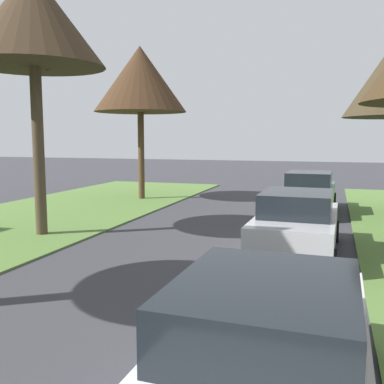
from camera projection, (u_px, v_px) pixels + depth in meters
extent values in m
cylinder|color=#493B2B|center=(39.00, 152.00, 12.64)|extent=(0.33, 0.33, 4.79)
cone|color=#3B2C1E|center=(33.00, 18.00, 12.19)|extent=(3.95, 3.95, 2.64)
cylinder|color=#493B2B|center=(48.00, 42.00, 12.42)|extent=(0.71, 0.78, 1.48)
cylinder|color=#493B2B|center=(18.00, 41.00, 12.23)|extent=(0.53, 0.98, 1.45)
cylinder|color=#4E3724|center=(141.00, 156.00, 20.30)|extent=(0.29, 0.29, 3.98)
cone|color=#3E2919|center=(140.00, 79.00, 19.88)|extent=(4.21, 4.21, 2.94)
cylinder|color=#4E3724|center=(150.00, 104.00, 20.24)|extent=(0.83, 0.79, 0.88)
cylinder|color=#4E3724|center=(141.00, 97.00, 19.64)|extent=(0.78, 0.53, 1.33)
cylinder|color=#4E3724|center=(129.00, 104.00, 19.93)|extent=(0.61, 1.03, 0.85)
cube|color=white|center=(268.00, 371.00, 4.28)|extent=(1.91, 4.44, 0.85)
cube|color=black|center=(266.00, 310.00, 3.99)|extent=(1.64, 2.06, 0.56)
cylinder|color=black|center=(225.00, 321.00, 6.15)|extent=(0.21, 0.60, 0.60)
cylinder|color=black|center=(357.00, 339.00, 5.58)|extent=(0.21, 0.60, 0.60)
cube|color=#BCBCC1|center=(297.00, 230.00, 10.79)|extent=(1.91, 4.44, 0.85)
cube|color=black|center=(297.00, 203.00, 10.50)|extent=(1.64, 2.06, 0.56)
cylinder|color=black|center=(272.00, 227.00, 12.65)|extent=(0.21, 0.60, 0.60)
cylinder|color=black|center=(335.00, 231.00, 12.09)|extent=(0.21, 0.60, 0.60)
cylinder|color=black|center=(248.00, 256.00, 9.56)|extent=(0.21, 0.60, 0.60)
cylinder|color=black|center=(332.00, 263.00, 8.99)|extent=(0.21, 0.60, 0.60)
cube|color=#28663D|center=(309.00, 197.00, 16.95)|extent=(1.91, 4.44, 0.85)
cube|color=black|center=(309.00, 179.00, 16.65)|extent=(1.64, 2.06, 0.56)
cylinder|color=black|center=(291.00, 198.00, 18.81)|extent=(0.21, 0.60, 0.60)
cylinder|color=black|center=(333.00, 200.00, 18.25)|extent=(0.21, 0.60, 0.60)
cylinder|color=black|center=(280.00, 210.00, 15.72)|extent=(0.21, 0.60, 0.60)
cylinder|color=black|center=(331.00, 212.00, 15.15)|extent=(0.21, 0.60, 0.60)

